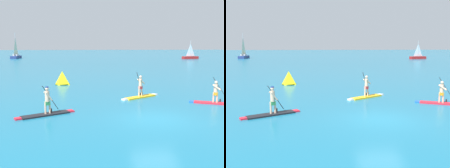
# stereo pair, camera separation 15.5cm
# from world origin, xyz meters

# --- Properties ---
(ground) EXTENTS (440.00, 440.00, 0.00)m
(ground) POSITION_xyz_m (0.00, 0.00, 0.00)
(ground) COLOR #196B8C
(paddleboarder_near_left) EXTENTS (3.26, 2.00, 1.73)m
(paddleboarder_near_left) POSITION_xyz_m (-6.04, 1.51, 0.35)
(paddleboarder_near_left) COLOR black
(paddleboarder_near_left) RESTS_ON ground
(paddleboarder_mid_center) EXTENTS (3.19, 2.27, 1.97)m
(paddleboarder_mid_center) POSITION_xyz_m (0.44, 6.10, 0.34)
(paddleboarder_mid_center) COLOR yellow
(paddleboarder_mid_center) RESTS_ON ground
(paddleboarder_far_right) EXTENTS (3.04, 1.75, 1.85)m
(paddleboarder_far_right) POSITION_xyz_m (5.07, 3.47, 0.36)
(paddleboarder_far_right) COLOR red
(paddleboarder_far_right) RESTS_ON ground
(race_marker_buoy) EXTENTS (1.62, 1.62, 1.37)m
(race_marker_buoy) POSITION_xyz_m (-6.08, 13.77, 0.62)
(race_marker_buoy) COLOR yellow
(race_marker_buoy) RESTS_ON ground
(sailboat_left_horizon) EXTENTS (2.04, 6.28, 7.73)m
(sailboat_left_horizon) POSITION_xyz_m (-24.50, 70.96, 0.85)
(sailboat_left_horizon) COLOR navy
(sailboat_left_horizon) RESTS_ON ground
(sailboat_right_horizon) EXTENTS (5.15, 2.65, 5.36)m
(sailboat_right_horizon) POSITION_xyz_m (27.31, 62.43, 0.66)
(sailboat_right_horizon) COLOR #A51E1E
(sailboat_right_horizon) RESTS_ON ground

